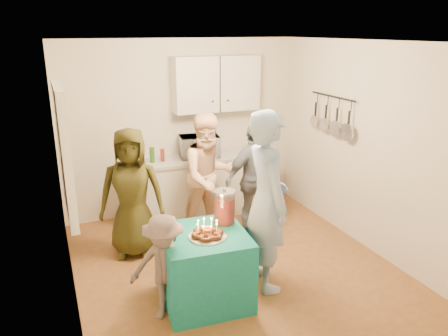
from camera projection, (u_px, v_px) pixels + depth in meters
name	position (u px, v px, depth m)	size (l,w,h in m)	color
floor	(235.00, 268.00, 5.20)	(4.00, 4.00, 0.00)	brown
ceiling	(237.00, 41.00, 4.41)	(4.00, 4.00, 0.00)	white
back_wall	(182.00, 128.00, 6.57)	(3.60, 3.60, 0.00)	silver
left_wall	(64.00, 185.00, 4.15)	(4.00, 4.00, 0.00)	silver
right_wall	(367.00, 148.00, 5.47)	(4.00, 4.00, 0.00)	silver
window_night	(62.00, 152.00, 4.35)	(0.04, 1.00, 1.20)	black
counter	(202.00, 187.00, 6.64)	(2.20, 0.58, 0.86)	white
countertop	(202.00, 158.00, 6.50)	(2.24, 0.62, 0.05)	beige
upper_cabinet	(216.00, 84.00, 6.42)	(1.30, 0.30, 0.80)	white
pot_rack	(330.00, 115.00, 5.96)	(0.12, 1.00, 0.60)	black
microwave	(199.00, 146.00, 6.43)	(0.57, 0.39, 0.32)	white
party_table	(204.00, 267.00, 4.49)	(0.85, 0.85, 0.76)	#127A77
donut_cake	(207.00, 229.00, 4.28)	(0.38, 0.38, 0.18)	#381C0C
punch_jar	(225.00, 208.00, 4.58)	(0.22, 0.22, 0.34)	red
man_birthday	(267.00, 201.00, 4.61)	(0.72, 0.47, 1.96)	#9EBAE7
woman_back_left	(132.00, 193.00, 5.32)	(0.79, 0.52, 1.62)	brown
woman_back_center	(210.00, 177.00, 5.79)	(0.83, 0.64, 1.70)	#FBAA83
woman_back_right	(254.00, 179.00, 5.87)	(0.93, 0.38, 1.58)	black
child_near_left	(165.00, 268.00, 4.16)	(0.70, 0.41, 1.09)	#63514F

